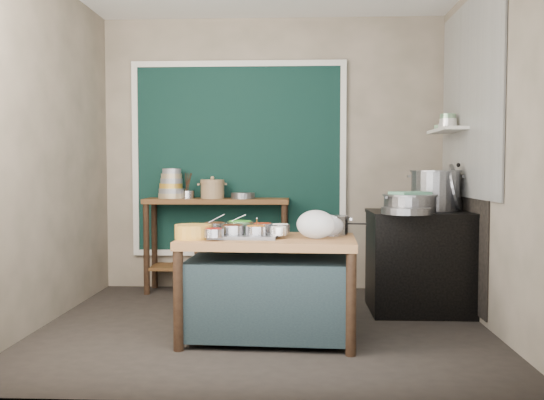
{
  "coord_description": "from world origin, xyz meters",
  "views": [
    {
      "loc": [
        0.26,
        -4.49,
        1.24
      ],
      "look_at": [
        0.05,
        0.25,
        0.99
      ],
      "focal_mm": 38.0,
      "sensor_mm": 36.0,
      "label": 1
    }
  ],
  "objects_px": {
    "back_counter": "(217,245)",
    "stock_pot": "(435,190)",
    "prep_table": "(268,289)",
    "utensil_cup": "(188,195)",
    "ceramic_crock": "(212,190)",
    "yellow_basin": "(193,232)",
    "condiment_tray": "(242,236)",
    "stove_block": "(422,263)",
    "steamer": "(410,203)",
    "saucepan": "(331,225)"
  },
  "relations": [
    {
      "from": "utensil_cup",
      "to": "ceramic_crock",
      "type": "relative_size",
      "value": 0.52
    },
    {
      "from": "condiment_tray",
      "to": "utensil_cup",
      "type": "bearing_deg",
      "value": 113.54
    },
    {
      "from": "utensil_cup",
      "to": "saucepan",
      "type": "bearing_deg",
      "value": -46.21
    },
    {
      "from": "prep_table",
      "to": "stock_pot",
      "type": "relative_size",
      "value": 2.76
    },
    {
      "from": "stock_pot",
      "to": "back_counter",
      "type": "bearing_deg",
      "value": 163.05
    },
    {
      "from": "prep_table",
      "to": "ceramic_crock",
      "type": "bearing_deg",
      "value": 114.45
    },
    {
      "from": "utensil_cup",
      "to": "condiment_tray",
      "type": "bearing_deg",
      "value": -66.46
    },
    {
      "from": "ceramic_crock",
      "to": "saucepan",
      "type": "bearing_deg",
      "value": -52.21
    },
    {
      "from": "yellow_basin",
      "to": "utensil_cup",
      "type": "xyz_separation_m",
      "value": [
        -0.36,
        1.71,
        0.19
      ]
    },
    {
      "from": "condiment_tray",
      "to": "yellow_basin",
      "type": "bearing_deg",
      "value": -163.01
    },
    {
      "from": "ceramic_crock",
      "to": "steamer",
      "type": "height_order",
      "value": "ceramic_crock"
    },
    {
      "from": "saucepan",
      "to": "utensil_cup",
      "type": "height_order",
      "value": "utensil_cup"
    },
    {
      "from": "ceramic_crock",
      "to": "stock_pot",
      "type": "xyz_separation_m",
      "value": [
        2.08,
        -0.61,
        0.02
      ]
    },
    {
      "from": "back_counter",
      "to": "yellow_basin",
      "type": "distance_m",
      "value": 1.77
    },
    {
      "from": "stove_block",
      "to": "back_counter",
      "type": "bearing_deg",
      "value": 158.98
    },
    {
      "from": "back_counter",
      "to": "ceramic_crock",
      "type": "xyz_separation_m",
      "value": [
        -0.04,
        -0.01,
        0.56
      ]
    },
    {
      "from": "yellow_basin",
      "to": "ceramic_crock",
      "type": "bearing_deg",
      "value": 93.86
    },
    {
      "from": "saucepan",
      "to": "prep_table",
      "type": "bearing_deg",
      "value": -149.64
    },
    {
      "from": "yellow_basin",
      "to": "saucepan",
      "type": "height_order",
      "value": "saucepan"
    },
    {
      "from": "saucepan",
      "to": "stock_pot",
      "type": "height_order",
      "value": "stock_pot"
    },
    {
      "from": "yellow_basin",
      "to": "utensil_cup",
      "type": "bearing_deg",
      "value": 102.01
    },
    {
      "from": "utensil_cup",
      "to": "ceramic_crock",
      "type": "distance_m",
      "value": 0.25
    },
    {
      "from": "saucepan",
      "to": "ceramic_crock",
      "type": "distance_m",
      "value": 1.83
    },
    {
      "from": "stove_block",
      "to": "yellow_basin",
      "type": "distance_m",
      "value": 2.12
    },
    {
      "from": "back_counter",
      "to": "condiment_tray",
      "type": "distance_m",
      "value": 1.71
    },
    {
      "from": "prep_table",
      "to": "saucepan",
      "type": "height_order",
      "value": "saucepan"
    },
    {
      "from": "prep_table",
      "to": "steamer",
      "type": "height_order",
      "value": "steamer"
    },
    {
      "from": "back_counter",
      "to": "stove_block",
      "type": "relative_size",
      "value": 1.61
    },
    {
      "from": "utensil_cup",
      "to": "stock_pot",
      "type": "distance_m",
      "value": 2.4
    },
    {
      "from": "yellow_basin",
      "to": "condiment_tray",
      "type": "bearing_deg",
      "value": 16.99
    },
    {
      "from": "stock_pot",
      "to": "stove_block",
      "type": "bearing_deg",
      "value": -140.48
    },
    {
      "from": "condiment_tray",
      "to": "yellow_basin",
      "type": "height_order",
      "value": "yellow_basin"
    },
    {
      "from": "condiment_tray",
      "to": "stock_pot",
      "type": "height_order",
      "value": "stock_pot"
    },
    {
      "from": "back_counter",
      "to": "condiment_tray",
      "type": "xyz_separation_m",
      "value": [
        0.41,
        -1.64,
        0.29
      ]
    },
    {
      "from": "yellow_basin",
      "to": "ceramic_crock",
      "type": "height_order",
      "value": "ceramic_crock"
    },
    {
      "from": "condiment_tray",
      "to": "yellow_basin",
      "type": "distance_m",
      "value": 0.35
    },
    {
      "from": "prep_table",
      "to": "utensil_cup",
      "type": "distance_m",
      "value": 1.94
    },
    {
      "from": "yellow_basin",
      "to": "stock_pot",
      "type": "bearing_deg",
      "value": 29.69
    },
    {
      "from": "back_counter",
      "to": "stock_pot",
      "type": "distance_m",
      "value": 2.2
    },
    {
      "from": "steamer",
      "to": "prep_table",
      "type": "bearing_deg",
      "value": -146.7
    },
    {
      "from": "stock_pot",
      "to": "yellow_basin",
      "type": "bearing_deg",
      "value": -150.31
    },
    {
      "from": "back_counter",
      "to": "utensil_cup",
      "type": "xyz_separation_m",
      "value": [
        -0.29,
        -0.03,
        0.51
      ]
    },
    {
      "from": "yellow_basin",
      "to": "steamer",
      "type": "xyz_separation_m",
      "value": [
        1.69,
        0.87,
        0.16
      ]
    },
    {
      "from": "condiment_tray",
      "to": "ceramic_crock",
      "type": "height_order",
      "value": "ceramic_crock"
    },
    {
      "from": "yellow_basin",
      "to": "prep_table",
      "type": "bearing_deg",
      "value": 11.38
    },
    {
      "from": "condiment_tray",
      "to": "steamer",
      "type": "distance_m",
      "value": 1.57
    },
    {
      "from": "back_counter",
      "to": "ceramic_crock",
      "type": "distance_m",
      "value": 0.56
    },
    {
      "from": "stove_block",
      "to": "utensil_cup",
      "type": "relative_size",
      "value": 6.8
    },
    {
      "from": "back_counter",
      "to": "condiment_tray",
      "type": "relative_size",
      "value": 2.81
    },
    {
      "from": "yellow_basin",
      "to": "saucepan",
      "type": "bearing_deg",
      "value": 16.34
    }
  ]
}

